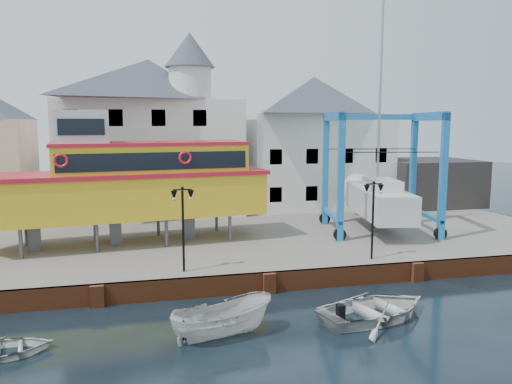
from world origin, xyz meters
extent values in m
plane|color=black|center=(0.00, 0.00, 0.00)|extent=(140.00, 140.00, 0.00)
cube|color=slate|center=(0.00, 11.00, 0.50)|extent=(44.00, 22.00, 1.00)
cube|color=brown|center=(0.00, 0.12, 0.50)|extent=(44.00, 0.25, 1.00)
cube|color=brown|center=(-8.00, -0.05, 0.50)|extent=(0.60, 0.36, 1.00)
cube|color=brown|center=(0.00, -0.05, 0.50)|extent=(0.60, 0.36, 1.00)
cube|color=brown|center=(8.00, -0.05, 0.50)|extent=(0.60, 0.36, 1.00)
cube|color=white|center=(-5.00, 18.50, 5.50)|extent=(14.00, 8.00, 9.00)
pyramid|color=#3B3F4B|center=(-5.00, 18.50, 11.60)|extent=(14.00, 8.00, 3.20)
cube|color=black|center=(-10.50, 14.54, 2.60)|extent=(1.00, 0.08, 1.20)
cube|color=black|center=(-7.50, 14.54, 2.60)|extent=(1.00, 0.08, 1.20)
cube|color=black|center=(-4.50, 14.54, 2.60)|extent=(1.00, 0.08, 1.20)
cube|color=black|center=(-1.50, 14.54, 2.60)|extent=(1.00, 0.08, 1.20)
cube|color=black|center=(-10.50, 14.54, 5.60)|extent=(1.00, 0.08, 1.20)
cube|color=black|center=(-7.50, 14.54, 5.60)|extent=(1.00, 0.08, 1.20)
cube|color=black|center=(-4.50, 14.54, 5.60)|extent=(1.00, 0.08, 1.20)
cube|color=black|center=(-1.50, 14.54, 5.60)|extent=(1.00, 0.08, 1.20)
cube|color=black|center=(-10.50, 14.54, 8.60)|extent=(1.00, 0.08, 1.20)
cube|color=black|center=(-7.50, 14.54, 8.60)|extent=(1.00, 0.08, 1.20)
cube|color=black|center=(-4.50, 14.54, 8.60)|extent=(1.00, 0.08, 1.20)
cube|color=black|center=(-1.50, 14.54, 8.60)|extent=(1.00, 0.08, 1.20)
cylinder|color=white|center=(-2.00, 16.10, 11.20)|extent=(3.20, 3.20, 2.40)
cone|color=#3B3F4B|center=(-2.00, 16.10, 13.70)|extent=(3.80, 3.80, 2.60)
cube|color=white|center=(9.00, 19.00, 5.00)|extent=(12.00, 8.00, 8.00)
pyramid|color=#3B3F4B|center=(9.00, 19.00, 10.60)|extent=(12.00, 8.00, 3.20)
cube|color=black|center=(4.50, 15.04, 2.60)|extent=(1.00, 0.08, 1.20)
cube|color=black|center=(7.50, 15.04, 2.60)|extent=(1.00, 0.08, 1.20)
cube|color=black|center=(10.50, 15.04, 2.60)|extent=(1.00, 0.08, 1.20)
cube|color=black|center=(13.50, 15.04, 2.60)|extent=(1.00, 0.08, 1.20)
cube|color=black|center=(4.50, 15.04, 5.60)|extent=(1.00, 0.08, 1.20)
cube|color=black|center=(7.50, 15.04, 5.60)|extent=(1.00, 0.08, 1.20)
cube|color=black|center=(10.50, 15.04, 5.60)|extent=(1.00, 0.08, 1.20)
cube|color=black|center=(13.50, 15.04, 5.60)|extent=(1.00, 0.08, 1.20)
cube|color=black|center=(19.00, 17.00, 3.00)|extent=(8.00, 7.00, 4.00)
cylinder|color=black|center=(-4.00, 1.20, 3.00)|extent=(0.12, 0.12, 4.00)
cube|color=black|center=(-4.00, 1.20, 5.05)|extent=(0.90, 0.06, 0.06)
sphere|color=black|center=(-4.00, 1.20, 5.12)|extent=(0.16, 0.16, 0.16)
cone|color=black|center=(-4.40, 1.20, 4.78)|extent=(0.32, 0.32, 0.45)
sphere|color=silver|center=(-4.40, 1.20, 4.60)|extent=(0.18, 0.18, 0.18)
cone|color=black|center=(-3.60, 1.20, 4.78)|extent=(0.32, 0.32, 0.45)
sphere|color=silver|center=(-3.60, 1.20, 4.60)|extent=(0.18, 0.18, 0.18)
cylinder|color=black|center=(6.00, 1.20, 3.00)|extent=(0.12, 0.12, 4.00)
cube|color=black|center=(6.00, 1.20, 5.05)|extent=(0.90, 0.06, 0.06)
sphere|color=black|center=(6.00, 1.20, 5.12)|extent=(0.16, 0.16, 0.16)
cone|color=black|center=(5.60, 1.20, 4.78)|extent=(0.32, 0.32, 0.45)
sphere|color=silver|center=(5.60, 1.20, 4.60)|extent=(0.18, 0.18, 0.18)
cone|color=black|center=(6.40, 1.20, 4.78)|extent=(0.32, 0.32, 0.45)
sphere|color=silver|center=(6.40, 1.20, 4.60)|extent=(0.18, 0.18, 0.18)
cylinder|color=#59595E|center=(-12.29, 5.62, 1.84)|extent=(0.22, 0.22, 1.67)
cylinder|color=#59595E|center=(-12.65, 8.72, 1.84)|extent=(0.22, 0.22, 1.67)
cylinder|color=#59595E|center=(-8.41, 6.06, 1.84)|extent=(0.22, 0.22, 1.67)
cylinder|color=#59595E|center=(-8.77, 9.17, 1.84)|extent=(0.22, 0.22, 1.67)
cylinder|color=#59595E|center=(-4.54, 6.51, 1.84)|extent=(0.22, 0.22, 1.67)
cylinder|color=#59595E|center=(-4.89, 9.61, 1.84)|extent=(0.22, 0.22, 1.67)
cylinder|color=#59595E|center=(-0.66, 6.95, 1.84)|extent=(0.22, 0.22, 1.67)
cylinder|color=#59595E|center=(-1.02, 10.06, 1.84)|extent=(0.22, 0.22, 1.67)
cube|color=#59595E|center=(-11.91, 7.23, 1.84)|extent=(0.73, 0.63, 1.67)
cube|color=#59595E|center=(-7.48, 7.74, 1.84)|extent=(0.73, 0.63, 1.67)
cube|color=#59595E|center=(-3.05, 8.25, 1.84)|extent=(0.73, 0.63, 1.67)
cube|color=yellow|center=(-6.38, 7.87, 3.90)|extent=(15.99, 5.99, 2.45)
cube|color=red|center=(-6.38, 7.87, 5.24)|extent=(16.34, 6.20, 0.25)
cube|color=yellow|center=(-5.27, 8.00, 6.02)|extent=(11.51, 5.04, 1.78)
cube|color=black|center=(-5.05, 6.08, 6.07)|extent=(10.64, 1.28, 1.00)
cube|color=black|center=(-5.49, 9.91, 6.07)|extent=(10.64, 1.28, 1.00)
cube|color=red|center=(-5.27, 8.00, 7.01)|extent=(11.74, 5.17, 0.20)
cube|color=silver|center=(-9.15, 7.55, 7.92)|extent=(3.21, 3.21, 2.03)
cube|color=black|center=(-8.98, 6.08, 8.01)|extent=(2.43, 0.34, 0.89)
torus|color=red|center=(-10.03, 5.46, 6.24)|extent=(0.79, 0.24, 0.78)
torus|color=red|center=(-3.38, 6.22, 6.24)|extent=(0.79, 0.24, 0.78)
cube|color=#0E68AA|center=(5.96, 5.49, 4.92)|extent=(0.46, 0.46, 7.85)
cylinder|color=black|center=(5.96, 5.49, 1.39)|extent=(0.82, 0.42, 0.78)
cube|color=#0E68AA|center=(6.94, 10.61, 4.92)|extent=(0.46, 0.46, 7.85)
cylinder|color=black|center=(6.94, 10.61, 1.39)|extent=(0.82, 0.42, 0.78)
cube|color=#0E68AA|center=(12.18, 4.31, 4.92)|extent=(0.46, 0.46, 7.85)
cylinder|color=black|center=(12.18, 4.31, 1.39)|extent=(0.82, 0.42, 0.78)
cube|color=#0E68AA|center=(13.16, 9.43, 4.92)|extent=(0.46, 0.46, 7.85)
cylinder|color=black|center=(13.16, 9.43, 1.39)|extent=(0.82, 0.42, 0.78)
cube|color=#0E68AA|center=(6.45, 8.05, 8.65)|extent=(1.43, 5.58, 0.55)
cube|color=#0E68AA|center=(6.45, 8.05, 2.12)|extent=(1.32, 5.56, 0.24)
cube|color=#0E68AA|center=(12.67, 6.87, 8.65)|extent=(1.43, 5.58, 0.55)
cube|color=#0E68AA|center=(12.67, 6.87, 2.12)|extent=(1.32, 5.56, 0.24)
cube|color=#0E68AA|center=(10.05, 10.02, 8.65)|extent=(6.68, 1.64, 0.39)
cube|color=silver|center=(9.56, 7.46, 3.02)|extent=(4.11, 8.74, 1.79)
cone|color=silver|center=(10.49, 12.36, 3.02)|extent=(2.87, 2.24, 2.58)
cube|color=#59595E|center=(9.56, 7.46, 1.73)|extent=(0.64, 2.03, 0.78)
cube|color=silver|center=(9.45, 6.91, 4.25)|extent=(2.39, 3.64, 0.67)
cylinder|color=#99999E|center=(9.66, 8.01, 10.08)|extent=(0.19, 0.19, 12.33)
cube|color=black|center=(9.18, 5.48, 6.43)|extent=(6.04, 1.26, 0.05)
cube|color=black|center=(9.94, 9.44, 6.43)|extent=(6.04, 1.26, 0.05)
imported|color=silver|center=(-3.04, -4.52, 0.00)|extent=(4.46, 2.54, 1.62)
imported|color=silver|center=(3.57, -4.18, 0.00)|extent=(5.99, 4.92, 1.08)
imported|color=silver|center=(-10.87, -4.29, 0.00)|extent=(3.66, 2.91, 0.68)
camera|label=1|loc=(-5.99, -22.66, 8.19)|focal=35.00mm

